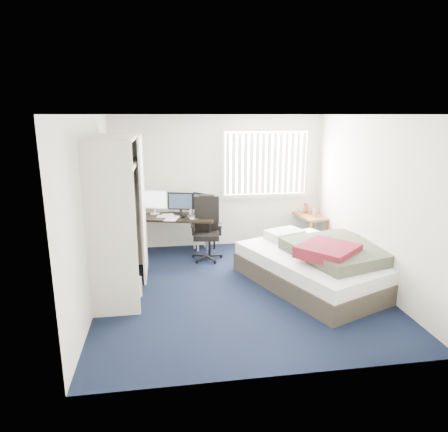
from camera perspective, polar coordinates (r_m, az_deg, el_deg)
name	(u,v)px	position (r m, az deg, el deg)	size (l,w,h in m)	color
ground	(239,288)	(6.04, 2.10, -10.19)	(4.20, 4.20, 0.00)	black
room_shell	(240,188)	(5.59, 2.24, 4.05)	(4.20, 4.20, 4.20)	silver
window_assembly	(266,163)	(7.75, 5.98, 7.50)	(1.72, 0.09, 1.32)	white
closet	(120,199)	(5.82, -14.70, 2.41)	(0.64, 1.84, 2.22)	beige
desk	(178,214)	(7.37, -6.66, 0.31)	(1.54, 1.03, 1.16)	black
office_chair	(207,235)	(7.10, -2.48, -2.67)	(0.60, 0.60, 1.13)	black
footstool	(201,240)	(7.64, -3.25, -3.39)	(0.36, 0.32, 0.24)	white
nightstand	(309,218)	(8.01, 12.03, -0.21)	(0.58, 0.95, 0.79)	brown
bed	(322,264)	(6.27, 13.76, -6.68)	(2.40, 2.70, 0.73)	#393229
pine_box	(124,289)	(5.81, -14.11, -10.03)	(0.40, 0.30, 0.30)	tan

